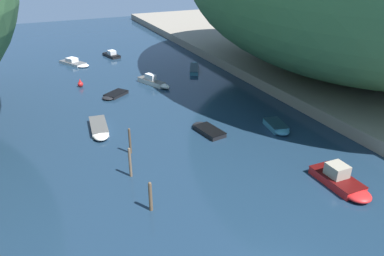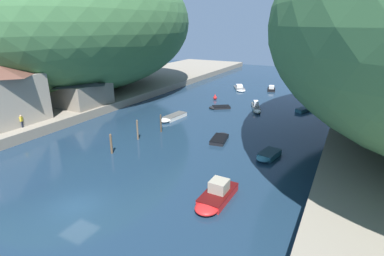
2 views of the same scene
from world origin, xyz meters
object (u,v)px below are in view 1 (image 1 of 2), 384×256
Objects in this scene: boat_far_upstream at (114,95)px; boat_navy_launch at (194,68)px; boat_white_cruiser at (278,127)px; channel_buoy_near at (80,84)px; boat_cabin_cruiser at (154,82)px; boat_small_dinghy at (99,129)px; boat_red_skiff at (207,129)px; boat_near_quay at (75,63)px; boat_mid_channel at (342,181)px; boat_far_right_bank at (110,54)px.

boat_navy_launch is (14.44, 6.61, 0.10)m from boat_far_upstream.
channel_buoy_near is at bearing -42.76° from boat_white_cruiser.
boat_cabin_cruiser reaches higher than boat_small_dinghy.
channel_buoy_near reaches higher than boat_red_skiff.
boat_cabin_cruiser is at bearing -58.68° from boat_white_cruiser.
boat_near_quay reaches higher than boat_red_skiff.
boat_near_quay is 26.80m from boat_small_dinghy.
boat_mid_channel is 0.97× the size of boat_small_dinghy.
boat_cabin_cruiser is 6.54m from boat_far_upstream.
boat_navy_launch is at bearing -94.10° from boat_mid_channel.
channel_buoy_near is at bearing -86.18° from boat_small_dinghy.
boat_navy_launch is 17.72m from channel_buoy_near.
boat_small_dinghy is (-15.42, 17.88, -0.19)m from boat_mid_channel.
boat_far_upstream is at bearing -129.53° from boat_navy_launch.
boat_red_skiff is 0.90× the size of boat_far_right_bank.
boat_small_dinghy is (-17.03, 7.26, -0.01)m from boat_white_cruiser.
boat_navy_launch is (10.13, -13.41, -0.05)m from boat_far_right_bank.
boat_white_cruiser is 27.82m from channel_buoy_near.
boat_small_dinghy is (-10.04, -11.62, -0.14)m from boat_cabin_cruiser.
boat_red_skiff is 11.10m from boat_small_dinghy.
boat_far_right_bank reaches higher than boat_small_dinghy.
channel_buoy_near reaches higher than boat_white_cruiser.
boat_far_upstream is 15.88m from boat_navy_launch.
boat_far_upstream is 6.48m from channel_buoy_near.
boat_white_cruiser is at bearing 85.56° from boat_near_quay.
boat_navy_launch reaches higher than boat_red_skiff.
boat_far_right_bank is at bearing 62.33° from channel_buoy_near.
channel_buoy_near is at bearing -6.07° from boat_far_upstream.
boat_mid_channel is at bearing 78.36° from boat_near_quay.
channel_buoy_near reaches higher than boat_near_quay.
boat_near_quay is 1.25× the size of boat_far_right_bank.
boat_small_dinghy is at bearing 146.70° from boat_red_skiff.
boat_cabin_cruiser reaches higher than channel_buoy_near.
boat_red_skiff is 0.72× the size of boat_near_quay.
boat_mid_channel is 36.24m from channel_buoy_near.
boat_far_right_bank is (-1.99, 34.12, 0.10)m from boat_red_skiff.
boat_navy_launch is at bearing 118.80° from boat_near_quay.
boat_navy_launch is at bearing 59.27° from boat_red_skiff.
boat_small_dinghy is at bearing 57.73° from boat_near_quay.
boat_mid_channel is at bearing -95.68° from boat_far_right_bank.
boat_mid_channel is 1.36× the size of boat_far_upstream.
channel_buoy_near is (-7.56, -14.42, 0.09)m from boat_far_right_bank.
boat_near_quay is at bearing 85.02° from channel_buoy_near.
boat_mid_channel is 4.95× the size of channel_buoy_near.
boat_red_skiff is (0.10, -16.14, -0.20)m from boat_cabin_cruiser.
boat_mid_channel reaches higher than boat_navy_launch.
boat_near_quay is 0.99× the size of boat_navy_launch.
channel_buoy_near is (-1.01, -11.57, 0.13)m from boat_near_quay.
boat_cabin_cruiser is 1.19× the size of boat_far_right_bank.
boat_far_right_bank is 16.28m from channel_buoy_near.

